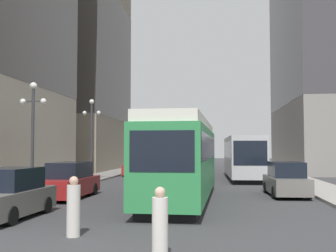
# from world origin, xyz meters

# --- Properties ---
(sidewalk_left) EXTENTS (2.73, 120.00, 0.15)m
(sidewalk_left) POSITION_xyz_m (-8.25, 40.00, 0.07)
(sidewalk_left) COLOR gray
(sidewalk_left) RESTS_ON ground
(sidewalk_right) EXTENTS (2.73, 120.00, 0.15)m
(sidewalk_right) POSITION_xyz_m (8.25, 40.00, 0.07)
(sidewalk_right) COLOR gray
(sidewalk_right) RESTS_ON ground
(streetcar) EXTENTS (3.00, 13.20, 3.89)m
(streetcar) POSITION_xyz_m (0.29, 12.71, 2.10)
(streetcar) COLOR black
(streetcar) RESTS_ON ground
(transit_bus) EXTENTS (2.87, 11.51, 3.45)m
(transit_bus) POSITION_xyz_m (4.08, 27.14, 1.95)
(transit_bus) COLOR black
(transit_bus) RESTS_ON ground
(parked_car_left_near) EXTENTS (1.97, 4.36, 1.82)m
(parked_car_left_near) POSITION_xyz_m (-5.58, 6.87, 0.84)
(parked_car_left_near) COLOR black
(parked_car_left_near) RESTS_ON ground
(parked_car_left_mid) EXTENTS (1.93, 4.98, 1.82)m
(parked_car_left_mid) POSITION_xyz_m (-5.58, 13.08, 0.84)
(parked_car_left_mid) COLOR black
(parked_car_left_mid) RESTS_ON ground
(parked_car_right_far) EXTENTS (2.01, 4.47, 1.82)m
(parked_car_right_far) POSITION_xyz_m (5.58, 15.22, 0.84)
(parked_car_right_far) COLOR black
(parked_car_right_far) RESTS_ON ground
(parked_car_left_far) EXTENTS (2.07, 4.97, 1.82)m
(parked_car_left_far) POSITION_xyz_m (-5.59, 30.64, 0.84)
(parked_car_left_far) COLOR black
(parked_car_left_far) RESTS_ON ground
(pedestrian_crossing_near) EXTENTS (0.39, 0.39, 1.73)m
(pedestrian_crossing_near) POSITION_xyz_m (-2.19, 4.12, 0.80)
(pedestrian_crossing_near) COLOR beige
(pedestrian_crossing_near) RESTS_ON ground
(pedestrian_crossing_far) EXTENTS (0.37, 0.37, 1.65)m
(pedestrian_crossing_far) POSITION_xyz_m (0.62, 1.97, 0.77)
(pedestrian_crossing_far) COLOR beige
(pedestrian_crossing_far) RESTS_ON ground
(lamp_post_left_near) EXTENTS (1.41, 0.36, 5.80)m
(lamp_post_left_near) POSITION_xyz_m (-7.48, 12.83, 3.94)
(lamp_post_left_near) COLOR #333338
(lamp_post_left_near) RESTS_ON sidewalk_left
(lamp_post_left_far) EXTENTS (1.41, 0.36, 6.11)m
(lamp_post_left_far) POSITION_xyz_m (-7.48, 22.90, 4.11)
(lamp_post_left_far) COLOR #333338
(lamp_post_left_far) RESTS_ON sidewalk_left
(building_left_corner) EXTENTS (12.27, 16.60, 24.21)m
(building_left_corner) POSITION_xyz_m (-15.45, 39.32, 12.47)
(building_left_corner) COLOR gray
(building_left_corner) RESTS_ON ground
(building_right_corner) EXTENTS (12.64, 22.68, 30.06)m
(building_right_corner) POSITION_xyz_m (15.64, 41.28, 15.50)
(building_right_corner) COLOR gray
(building_right_corner) RESTS_ON ground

